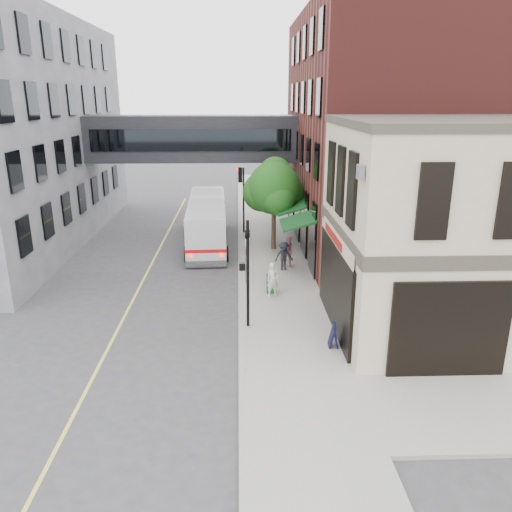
{
  "coord_description": "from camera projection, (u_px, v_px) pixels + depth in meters",
  "views": [
    {
      "loc": [
        0.07,
        -16.77,
        9.19
      ],
      "look_at": [
        0.76,
        2.85,
        2.91
      ],
      "focal_mm": 35.0,
      "sensor_mm": 36.0,
      "label": 1
    }
  ],
  "objects": [
    {
      "name": "traffic_signal_near",
      "position": [
        247.0,
        261.0,
        19.77
      ],
      "size": [
        0.44,
        0.22,
        4.6
      ],
      "color": "black",
      "rests_on": "sidewalk_main"
    },
    {
      "name": "sidewalk_main",
      "position": [
        269.0,
        245.0,
        32.14
      ],
      "size": [
        4.0,
        60.0,
        0.15
      ],
      "primitive_type": "cube",
      "color": "gray",
      "rests_on": "ground"
    },
    {
      "name": "traffic_signal_far",
      "position": [
        241.0,
        187.0,
        33.94
      ],
      "size": [
        0.53,
        0.28,
        4.5
      ],
      "color": "black",
      "rests_on": "sidewalk_main"
    },
    {
      "name": "bus",
      "position": [
        207.0,
        220.0,
        32.34
      ],
      "size": [
        2.88,
        10.57,
        2.82
      ],
      "color": "silver",
      "rests_on": "ground"
    },
    {
      "name": "street_tree",
      "position": [
        274.0,
        188.0,
        30.23
      ],
      "size": [
        3.8,
        3.2,
        5.6
      ],
      "color": "#382619",
      "rests_on": "sidewalk_main"
    },
    {
      "name": "sandwich_board",
      "position": [
        334.0,
        335.0,
        18.82
      ],
      "size": [
        0.36,
        0.53,
        0.91
      ],
      "primitive_type": "cube",
      "rotation": [
        0.0,
        0.0,
        -0.07
      ],
      "color": "black",
      "rests_on": "sidewalk_main"
    },
    {
      "name": "brick_building",
      "position": [
        396.0,
        134.0,
        31.24
      ],
      "size": [
        13.76,
        18.0,
        14.0
      ],
      "color": "#511C19",
      "rests_on": "ground"
    },
    {
      "name": "newspaper_box",
      "position": [
        271.0,
        284.0,
        24.03
      ],
      "size": [
        0.45,
        0.4,
        0.9
      ],
      "primitive_type": "cube",
      "rotation": [
        0.0,
        0.0,
        -0.01
      ],
      "color": "#166023",
      "rests_on": "sidewalk_main"
    },
    {
      "name": "lane_marking",
      "position": [
        150.0,
        267.0,
        28.12
      ],
      "size": [
        0.12,
        40.0,
        0.01
      ],
      "primitive_type": "cube",
      "color": "#D8CC4C",
      "rests_on": "ground"
    },
    {
      "name": "ground",
      "position": [
        239.0,
        353.0,
        18.77
      ],
      "size": [
        120.0,
        120.0,
        0.0
      ],
      "primitive_type": "plane",
      "color": "#38383A",
      "rests_on": "ground"
    },
    {
      "name": "pedestrian_b",
      "position": [
        289.0,
        252.0,
        27.48
      ],
      "size": [
        0.94,
        0.77,
        1.79
      ],
      "primitive_type": "imported",
      "rotation": [
        0.0,
        0.0,
        -0.11
      ],
      "color": "#C98296",
      "rests_on": "sidewalk_main"
    },
    {
      "name": "pedestrian_c",
      "position": [
        284.0,
        256.0,
        27.05
      ],
      "size": [
        1.13,
        0.79,
        1.59
      ],
      "primitive_type": "imported",
      "rotation": [
        0.0,
        0.0,
        0.21
      ],
      "color": "black",
      "rests_on": "sidewalk_main"
    },
    {
      "name": "pedestrian_a",
      "position": [
        273.0,
        280.0,
        23.48
      ],
      "size": [
        0.69,
        0.56,
        1.64
      ],
      "primitive_type": "imported",
      "rotation": [
        0.0,
        0.0,
        0.31
      ],
      "color": "silver",
      "rests_on": "sidewalk_main"
    },
    {
      "name": "corner_building",
      "position": [
        464.0,
        229.0,
        19.68
      ],
      "size": [
        10.19,
        8.12,
        8.45
      ],
      "color": "#BDA790",
      "rests_on": "ground"
    },
    {
      "name": "skyway_bridge",
      "position": [
        193.0,
        138.0,
        33.82
      ],
      "size": [
        14.0,
        3.18,
        3.0
      ],
      "color": "black",
      "rests_on": "ground"
    },
    {
      "name": "street_sign_pole",
      "position": [
        246.0,
        249.0,
        24.85
      ],
      "size": [
        0.08,
        0.75,
        3.0
      ],
      "color": "gray",
      "rests_on": "sidewalk_main"
    }
  ]
}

